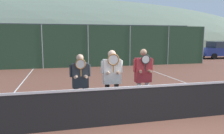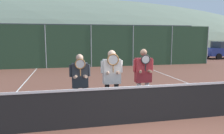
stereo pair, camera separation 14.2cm
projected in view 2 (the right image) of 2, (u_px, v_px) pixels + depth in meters
The scene contains 14 objects.
ground_plane at pixel (141, 123), 5.60m from camera, with size 120.00×120.00×0.00m, color brown.
hill_distant at pixel (71, 44), 64.76m from camera, with size 124.42×69.12×24.19m.
clubhouse_building at pixel (99, 41), 24.57m from camera, with size 19.68×5.50×3.41m.
fence_back at pixel (91, 46), 15.81m from camera, with size 19.13×0.06×3.02m.
tennis_net at pixel (142, 104), 5.53m from camera, with size 10.27×0.09×1.08m.
court_line_left_sideline at pixel (10, 99), 7.71m from camera, with size 0.05×16.00×0.01m, color white.
court_line_right_sideline at pixel (202, 89), 9.30m from camera, with size 0.05×16.00×0.01m, color white.
player_leftmost at pixel (80, 81), 5.91m from camera, with size 0.57×0.34×1.74m.
player_center_left at pixel (112, 76), 6.17m from camera, with size 0.63×0.34×1.82m.
player_center_right at pixel (143, 75), 6.31m from camera, with size 0.60×0.34×1.85m.
car_far_left at pixel (15, 52), 17.95m from camera, with size 4.17×2.10×1.89m.
car_left_of_center at pixel (77, 52), 18.78m from camera, with size 4.74×2.01×1.72m.
car_center at pixel (134, 51), 19.96m from camera, with size 4.49×2.06×1.83m.
car_right_of_center at pixel (182, 51), 21.01m from camera, with size 4.26×2.01×1.67m.
Camera 2 is at (-1.87, -5.07, 2.19)m, focal length 35.00 mm.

